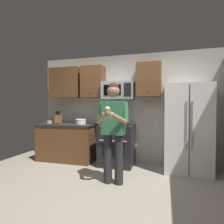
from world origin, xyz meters
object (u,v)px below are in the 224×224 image
bowl_large_white (81,122)px  microwave (118,91)px  cupcake (108,110)px  knife_block (58,119)px  person (113,127)px  bowl_small_colored (49,122)px  refrigerator (187,128)px  oven_range (117,145)px

bowl_large_white → microwave: bearing=7.5°
cupcake → knife_block: bearing=141.8°
microwave → person: bearing=-80.3°
bowl_small_colored → refrigerator: bearing=-1.1°
oven_range → bowl_large_white: bowl_large_white is taller
knife_block → bowl_small_colored: size_ratio=2.37×
refrigerator → cupcake: size_ratio=10.35×
person → cupcake: bearing=-90.0°
person → knife_block: bearing=149.3°
knife_block → cupcake: 2.18m
refrigerator → bowl_small_colored: (-3.30, 0.06, 0.05)m
oven_range → bowl_large_white: size_ratio=3.57×
oven_range → bowl_large_white: 1.05m
cupcake → bowl_small_colored: bearing=145.1°
oven_range → refrigerator: bearing=-1.5°
bowl_small_colored → person: 2.26m
oven_range → bowl_large_white: (-0.91, 0.00, 0.52)m
bowl_large_white → cupcake: bearing=-51.1°
bowl_large_white → person: bearing=-43.3°
bowl_large_white → cupcake: (1.10, -1.37, 0.31)m
knife_block → cupcake: size_ratio=1.84×
oven_range → knife_block: size_ratio=2.91×
knife_block → person: size_ratio=0.18×
refrigerator → knife_block: size_ratio=5.63×
person → cupcake: person is taller
oven_range → microwave: (0.00, 0.12, 1.26)m
refrigerator → oven_range: bearing=178.5°
person → cupcake: (0.00, -0.33, 0.30)m
oven_range → knife_block: bearing=-178.9°
refrigerator → person: size_ratio=1.02×
microwave → knife_block: microwave is taller
refrigerator → person: refrigerator is taller
microwave → bowl_large_white: microwave is taller
knife_block → bowl_small_colored: (-0.29, 0.05, -0.08)m
knife_block → person: (1.70, -1.01, -0.04)m
oven_range → cupcake: 1.61m
bowl_small_colored → person: (2.00, -1.06, 0.04)m
cupcake → bowl_large_white: bearing=128.9°
refrigerator → person: (-1.30, -1.00, 0.10)m
person → microwave: bearing=99.7°
bowl_large_white → bowl_small_colored: bowl_large_white is taller
oven_range → person: person is taller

